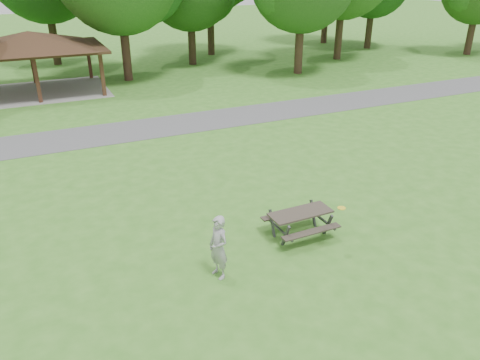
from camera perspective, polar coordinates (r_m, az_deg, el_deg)
name	(u,v)px	position (r m, az deg, el deg)	size (l,w,h in m)	color
ground	(271,297)	(11.93, 3.75, -14.01)	(160.00, 160.00, 0.00)	#367120
asphalt_path	(137,130)	(23.77, -12.40, 6.01)	(120.00, 3.20, 0.02)	#4B4B4D
pavilion	(29,43)	(32.40, -24.29, 15.00)	(8.60, 7.01, 3.76)	#3B2415
picnic_table_middle	(300,218)	(14.07, 7.36, -4.57)	(1.92, 1.57, 0.82)	#302923
frisbee_in_flight	(342,208)	(13.10, 12.28, -3.36)	(0.30, 0.30, 0.02)	gold
frisbee_thrower	(219,247)	(12.09, -2.63, -8.21)	(0.64, 0.42, 1.76)	#98989B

